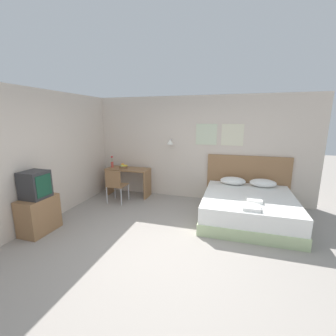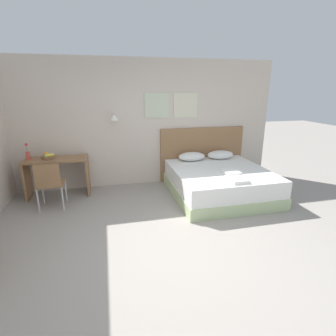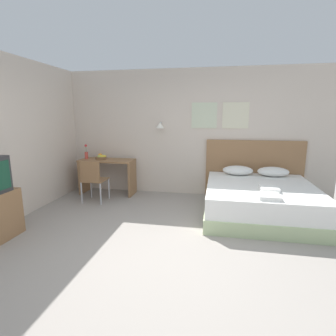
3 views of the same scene
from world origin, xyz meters
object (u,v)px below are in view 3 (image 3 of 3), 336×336
object	(u,v)px
desk_chair	(93,178)
fruit_bowl	(101,157)
pillow_right	(273,172)
pillow_left	(238,170)
folded_towel_near_foot	(269,188)
folded_towel_mid_bed	(269,197)
flower_vase	(86,154)
headboard	(253,169)
bed	(260,200)
desk	(107,170)

from	to	relation	value
desk_chair	fruit_bowl	world-z (taller)	fruit_bowl
pillow_right	desk_chair	size ratio (longest dim) A/B	0.69
pillow_left	fruit_bowl	world-z (taller)	fruit_bowl
folded_towel_near_foot	pillow_right	bearing A→B (deg)	76.06
desk_chair	pillow_left	bearing A→B (deg)	13.23
pillow_left	folded_towel_mid_bed	bearing A→B (deg)	-77.35
flower_vase	pillow_right	bearing A→B (deg)	0.21
headboard	folded_towel_mid_bed	xyz separation A→B (m)	(-0.00, -1.75, -0.04)
bed	folded_towel_mid_bed	world-z (taller)	folded_towel_mid_bed
headboard	pillow_right	xyz separation A→B (m)	(0.33, -0.27, 0.02)
pillow_left	folded_towel_near_foot	xyz separation A→B (m)	(0.41, -1.04, -0.06)
desk_chair	flower_vase	world-z (taller)	flower_vase
folded_towel_mid_bed	pillow_right	bearing A→B (deg)	77.27
bed	folded_towel_near_foot	size ratio (longest dim) A/B	5.46
folded_towel_mid_bed	bed	bearing A→B (deg)	89.91
folded_towel_mid_bed	fruit_bowl	distance (m)	3.56
desk_chair	desk	bearing A→B (deg)	86.78
folded_towel_mid_bed	fruit_bowl	world-z (taller)	fruit_bowl
desk_chair	fruit_bowl	size ratio (longest dim) A/B	3.36
pillow_left	desk_chair	world-z (taller)	desk_chair
folded_towel_near_foot	desk	world-z (taller)	desk
bed	fruit_bowl	xyz separation A→B (m)	(-3.23, 0.72, 0.54)
desk	pillow_right	bearing A→B (deg)	0.40
pillow_right	folded_towel_mid_bed	world-z (taller)	pillow_right
pillow_left	flower_vase	size ratio (longest dim) A/B	1.85
bed	folded_towel_mid_bed	distance (m)	0.80
folded_towel_near_foot	desk	distance (m)	3.33
headboard	pillow_left	bearing A→B (deg)	-141.60
pillow_right	fruit_bowl	size ratio (longest dim) A/B	2.34
desk_chair	fruit_bowl	xyz separation A→B (m)	(-0.11, 0.63, 0.30)
desk	folded_towel_near_foot	bearing A→B (deg)	-17.70
headboard	desk	bearing A→B (deg)	-174.66
pillow_right	fruit_bowl	world-z (taller)	fruit_bowl
desk	desk_chair	size ratio (longest dim) A/B	1.37
folded_towel_mid_bed	desk_chair	size ratio (longest dim) A/B	0.35
bed	folded_towel_mid_bed	size ratio (longest dim) A/B	6.55
headboard	pillow_right	size ratio (longest dim) A/B	3.31
headboard	folded_towel_near_foot	world-z (taller)	headboard
pillow_right	desk	size ratio (longest dim) A/B	0.51
pillow_left	pillow_right	world-z (taller)	same
desk	flower_vase	world-z (taller)	flower_vase
bed	folded_towel_near_foot	distance (m)	0.43
headboard	flower_vase	bearing A→B (deg)	-175.52
pillow_left	fruit_bowl	distance (m)	2.91
desk_chair	headboard	bearing A→B (deg)	16.42
pillow_left	fruit_bowl	size ratio (longest dim) A/B	2.34
bed	desk_chair	world-z (taller)	desk_chair
pillow_left	desk	world-z (taller)	desk
bed	folded_towel_near_foot	bearing A→B (deg)	-75.20
pillow_left	pillow_right	distance (m)	0.67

